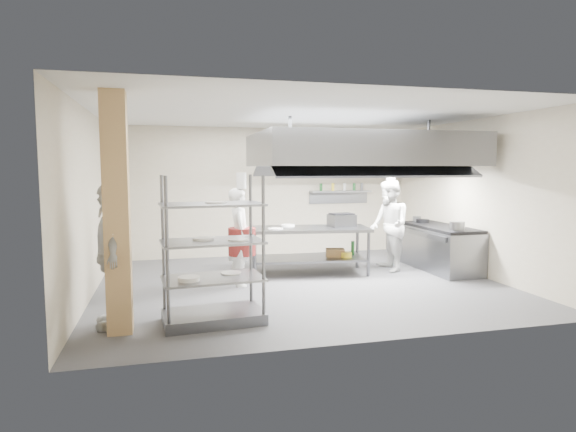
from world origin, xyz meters
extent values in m
plane|color=#3B3B3E|center=(0.00, 0.00, 0.00)|extent=(7.00, 7.00, 0.00)
plane|color=silver|center=(0.00, 0.00, 3.00)|extent=(7.00, 7.00, 0.00)
plane|color=#BAAD94|center=(0.00, 3.00, 1.50)|extent=(7.00, 0.00, 7.00)
plane|color=#BAAD94|center=(-3.50, 0.00, 1.50)|extent=(0.00, 6.00, 6.00)
plane|color=#BAAD94|center=(3.50, 0.00, 1.50)|extent=(0.00, 6.00, 6.00)
cube|color=tan|center=(-2.90, -1.90, 1.50)|extent=(0.30, 0.30, 3.00)
cube|color=slate|center=(1.30, 0.40, 2.40)|extent=(4.00, 2.50, 0.60)
cube|color=white|center=(0.40, 0.40, 2.08)|extent=(1.60, 0.12, 0.04)
cube|color=white|center=(2.20, 0.40, 2.08)|extent=(1.60, 0.12, 0.04)
cube|color=slate|center=(1.80, 2.84, 1.50)|extent=(1.50, 0.28, 0.04)
cube|color=slate|center=(0.39, 0.80, 0.88)|extent=(2.43, 1.25, 0.06)
cube|color=slate|center=(0.39, 0.80, 0.30)|extent=(2.23, 1.14, 0.04)
cube|color=slate|center=(3.08, 0.50, 0.42)|extent=(0.80, 2.00, 0.84)
cube|color=black|center=(3.08, 0.50, 0.87)|extent=(0.78, 1.96, 0.06)
imported|color=silver|center=(-1.06, 0.19, 0.86)|extent=(0.47, 0.66, 1.72)
imported|color=white|center=(2.01, 0.63, 0.92)|extent=(0.76, 0.95, 1.84)
imported|color=silver|center=(-3.00, -1.63, 0.95)|extent=(0.57, 1.15, 1.89)
cube|color=slate|center=(1.07, 0.80, 1.03)|extent=(0.52, 0.43, 0.24)
cube|color=brown|center=(0.91, 0.74, 0.40)|extent=(0.41, 0.33, 0.16)
cylinder|color=gray|center=(2.96, -0.23, 0.98)|extent=(0.24, 0.24, 0.17)
cylinder|color=white|center=(-1.73, -1.79, 0.63)|extent=(0.28, 0.28, 0.05)
camera|label=1|loc=(-2.30, -8.13, 2.06)|focal=30.00mm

